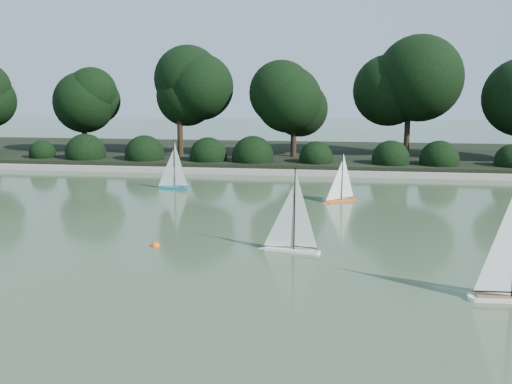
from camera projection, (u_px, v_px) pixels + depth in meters
The scene contains 9 objects.
ground at pixel (181, 258), 9.42m from camera, with size 80.00×80.00×0.00m, color #304429.
pond_coping at pixel (256, 172), 18.16m from camera, with size 40.00×0.35×0.18m, color gray.
far_bank at pixel (271, 155), 22.05m from camera, with size 40.00×8.00×0.30m, color black.
tree_line at pixel (301, 90), 19.89m from camera, with size 26.31×3.93×4.39m.
shrub_hedge at pixel (260, 157), 18.97m from camera, with size 29.10×1.10×1.10m.
sailboat_white_a at pixel (287, 237), 9.75m from camera, with size 1.13×0.38×1.55m.
sailboat_orange at pixel (338, 193), 13.88m from camera, with size 0.86×0.66×1.33m.
sailboat_teal at pixel (171, 181), 15.62m from camera, with size 1.07×0.36×1.46m.
race_buoy at pixel (156, 246), 10.10m from camera, with size 0.16×0.16×0.16m, color #FF5D0D.
Camera 1 is at (2.49, -8.80, 2.82)m, focal length 40.00 mm.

